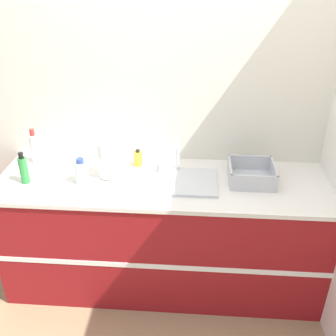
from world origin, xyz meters
name	(u,v)px	position (x,y,z in m)	size (l,w,h in m)	color
ground_plane	(160,312)	(0.00, 0.00, 0.00)	(12.00, 12.00, 0.00)	#937A56
wall_back	(167,107)	(0.00, 0.70, 1.30)	(4.66, 0.06, 2.60)	beige
counter_cabinet	(163,233)	(0.00, 0.34, 0.45)	(2.28, 0.70, 0.90)	maroon
sink	(176,180)	(0.09, 0.32, 0.92)	(0.55, 0.36, 0.25)	silver
paper_towel_roll	(107,160)	(-0.38, 0.36, 1.03)	(0.11, 0.11, 0.26)	#4C4C51
dish_rack	(251,175)	(0.60, 0.38, 0.95)	(0.30, 0.29, 0.12)	#B7BABF
bottle_clear	(81,172)	(-0.54, 0.27, 0.98)	(0.09, 0.09, 0.18)	silver
bottle_white_spray	(35,148)	(-0.95, 0.54, 1.02)	(0.06, 0.06, 0.26)	white
bottle_green	(24,170)	(-0.92, 0.25, 1.00)	(0.06, 0.06, 0.22)	#2D8C3D
soap_dispenser	(138,159)	(-0.20, 0.54, 0.96)	(0.06, 0.06, 0.13)	gold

